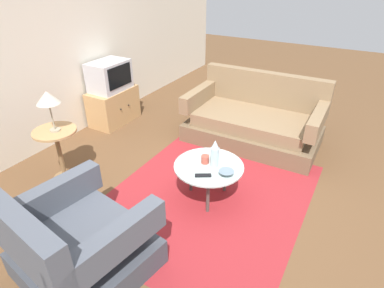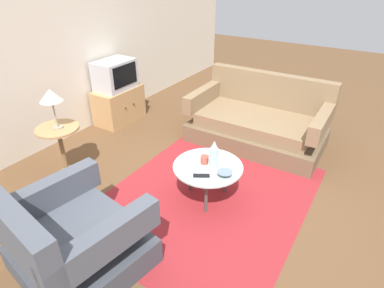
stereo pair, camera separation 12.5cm
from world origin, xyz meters
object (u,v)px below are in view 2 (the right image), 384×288
(television, at_px, (115,75))
(tv_remote_silver, at_px, (205,154))
(tv_stand, at_px, (119,105))
(table_lamp, at_px, (51,96))
(armchair, at_px, (73,242))
(vase, at_px, (214,154))
(side_table, at_px, (60,142))
(bowl, at_px, (225,174))
(mug, at_px, (205,159))
(tv_remote_dark, at_px, (201,176))
(coffee_table, at_px, (208,169))
(couch, at_px, (258,122))

(television, distance_m, tv_remote_silver, 2.20)
(tv_stand, xyz_separation_m, table_lamp, (-1.47, -0.54, 0.74))
(tv_remote_silver, bearing_deg, television, 29.27)
(armchair, distance_m, vase, 1.50)
(side_table, relative_size, bowl, 4.14)
(armchair, xyz_separation_m, tv_stand, (2.32, 1.71, -0.03))
(armchair, relative_size, mug, 8.33)
(armchair, height_order, television, television)
(mug, bearing_deg, tv_remote_dark, -157.34)
(vase, relative_size, tv_remote_dark, 1.85)
(mug, bearing_deg, tv_remote_silver, 29.27)
(bowl, xyz_separation_m, tv_remote_dark, (-0.13, 0.19, -0.01))
(mug, xyz_separation_m, tv_remote_silver, (0.14, 0.08, -0.03))
(coffee_table, xyz_separation_m, table_lamp, (-0.52, 1.62, 0.63))
(table_lamp, height_order, bowl, table_lamp)
(couch, xyz_separation_m, vase, (-1.45, -0.09, 0.27))
(television, distance_m, vase, 2.41)
(couch, relative_size, bowl, 11.82)
(table_lamp, xyz_separation_m, bowl, (0.45, -1.84, -0.57))
(table_lamp, height_order, vase, table_lamp)
(tv_remote_silver, bearing_deg, bowl, -162.72)
(television, relative_size, vase, 2.02)
(table_lamp, relative_size, bowl, 2.96)
(tv_remote_silver, bearing_deg, side_table, 74.98)
(bowl, height_order, tv_remote_silver, bowl)
(table_lamp, distance_m, vase, 1.81)
(coffee_table, distance_m, tv_remote_silver, 0.22)
(bowl, bearing_deg, armchair, 152.56)
(tv_stand, xyz_separation_m, mug, (-0.93, -2.10, 0.19))
(television, xyz_separation_m, vase, (-0.93, -2.21, -0.20))
(armchair, bearing_deg, coffee_table, 80.88)
(armchair, xyz_separation_m, tv_remote_silver, (1.53, -0.31, 0.12))
(mug, relative_size, bowl, 0.84)
(armchair, relative_size, coffee_table, 1.48)
(side_table, bearing_deg, bowl, -76.55)
(couch, distance_m, side_table, 2.56)
(armchair, height_order, couch, couch)
(couch, relative_size, coffee_table, 2.50)
(coffee_table, xyz_separation_m, vase, (0.02, -0.05, 0.18))
(table_lamp, distance_m, mug, 1.74)
(couch, bearing_deg, mug, 88.69)
(armchair, relative_size, side_table, 1.69)
(side_table, relative_size, vase, 2.14)
(vase, xyz_separation_m, tv_remote_silver, (0.14, 0.19, -0.13))
(television, bearing_deg, bowl, -113.26)
(tv_stand, distance_m, tv_remote_dark, 2.48)
(vase, bearing_deg, table_lamp, 108.00)
(side_table, height_order, television, television)
(couch, relative_size, tv_remote_dark, 11.30)
(coffee_table, height_order, bowl, bowl)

